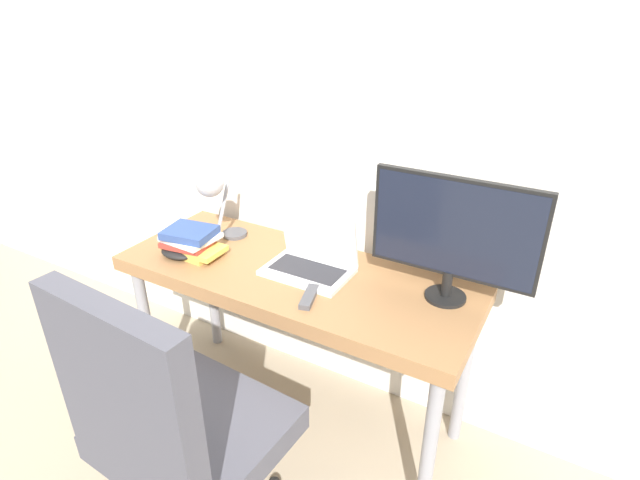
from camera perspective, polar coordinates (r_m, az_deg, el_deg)
name	(u,v)px	position (r m, az deg, el deg)	size (l,w,h in m)	color
ground_plane	(263,455)	(2.27, -6.51, -23.24)	(12.00, 12.00, 0.00)	tan
wall_back	(338,112)	(2.04, 2.04, 14.36)	(8.00, 0.05, 2.60)	silver
desk	(295,287)	(2.00, -2.86, -5.44)	(1.44, 0.56, 0.75)	#996B42
laptop	(311,259)	(1.94, -1.02, -2.21)	(0.33, 0.22, 0.23)	silver
monitor	(454,233)	(1.73, 15.06, 0.82)	(0.57, 0.15, 0.45)	black
desk_lamp	(213,190)	(2.10, -12.13, 5.62)	(0.12, 0.24, 0.35)	#4C4C51
office_chair	(170,424)	(1.61, -16.72, -19.45)	(0.57, 0.57, 1.08)	black
book_stack	(192,241)	(2.13, -14.47, -0.15)	(0.25, 0.19, 0.11)	gold
tv_remote	(309,297)	(1.79, -1.25, -6.50)	(0.08, 0.15, 0.02)	#4C4C51
game_controller	(178,252)	(2.14, -15.97, -1.37)	(0.15, 0.10, 0.04)	black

